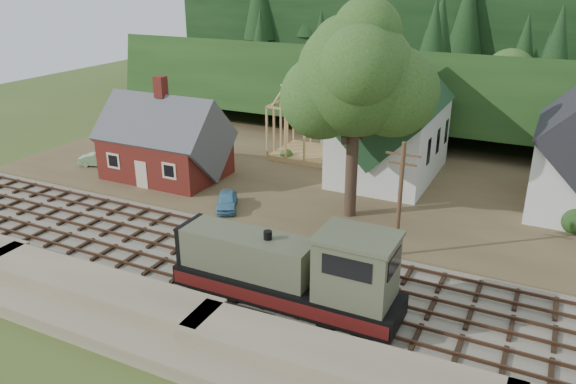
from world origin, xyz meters
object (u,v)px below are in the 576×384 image
at_px(locomotive, 293,273).
at_px(patio_set, 172,161).
at_px(car_green, 99,160).
at_px(car_blue, 227,201).

distance_m(locomotive, patio_set, 21.45).
relative_size(car_green, patio_set, 1.45).
bearing_deg(patio_set, car_green, 174.17).
bearing_deg(patio_set, car_blue, -19.37).
relative_size(car_blue, car_green, 1.05).
bearing_deg(car_green, locomotive, -138.28).
bearing_deg(car_blue, patio_set, 132.09).
bearing_deg(car_green, car_blue, -123.88).
distance_m(locomotive, car_green, 30.19).
height_order(locomotive, car_blue, locomotive).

